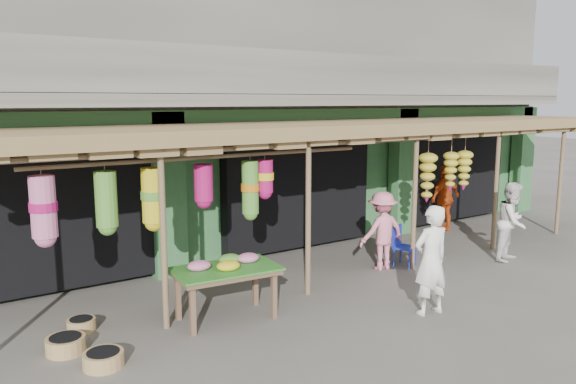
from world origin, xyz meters
TOP-DOWN VIEW (x-y plane):
  - ground at (0.00, 0.00)m, footprint 80.00×80.00m
  - building at (-0.00, 4.87)m, footprint 16.40×6.80m
  - awning at (-0.13, 0.80)m, footprint 14.00×2.70m
  - flower_table at (-3.12, -0.36)m, footprint 1.60×1.03m
  - blue_chair at (0.97, 0.07)m, footprint 0.48×0.49m
  - basket_left at (-5.37, -0.21)m, footprint 0.52×0.52m
  - basket_mid at (-5.09, -0.88)m, footprint 0.49×0.49m
  - basket_right at (-5.03, 0.37)m, footprint 0.44×0.44m
  - person_front at (-0.50, -1.94)m, footprint 0.65×0.47m
  - person_right at (3.05, -0.93)m, footprint 0.91×0.78m
  - person_vendor at (4.00, 1.55)m, footprint 0.99×0.44m
  - person_shopper at (0.50, 0.13)m, footprint 1.02×0.65m

SIDE VIEW (x-z plane):
  - ground at x=0.00m, z-range 0.00..0.00m
  - basket_right at x=-5.03m, z-range 0.00..0.18m
  - basket_mid at x=-5.09m, z-range 0.00..0.19m
  - basket_left at x=-5.37m, z-range 0.00..0.21m
  - blue_chair at x=0.97m, z-range 0.05..0.83m
  - flower_table at x=-3.12m, z-range 0.28..1.19m
  - person_shopper at x=0.50m, z-range 0.00..1.50m
  - person_right at x=3.05m, z-range 0.00..1.59m
  - person_vendor at x=4.00m, z-range 0.00..1.66m
  - person_front at x=-0.50m, z-range 0.00..1.67m
  - awning at x=-0.13m, z-range 1.18..3.97m
  - building at x=0.00m, z-range -0.13..6.87m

